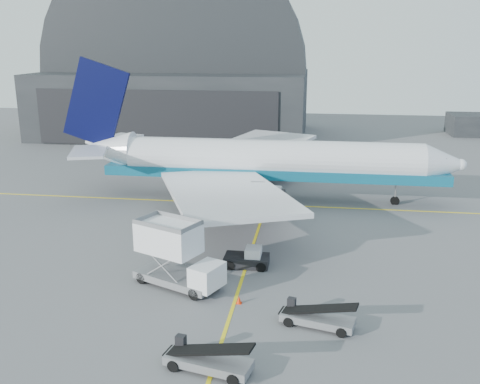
% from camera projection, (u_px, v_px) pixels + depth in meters
% --- Properties ---
extents(ground, '(200.00, 200.00, 0.00)m').
position_uv_depth(ground, '(241.00, 281.00, 40.69)').
color(ground, '#565659').
rests_on(ground, ground).
extents(taxi_lines, '(80.00, 42.12, 0.02)m').
position_uv_depth(taxi_lines, '(259.00, 226.00, 52.75)').
color(taxi_lines, yellow).
rests_on(taxi_lines, ground).
extents(hangar, '(50.00, 28.30, 28.00)m').
position_uv_depth(hangar, '(175.00, 85.00, 102.96)').
color(hangar, black).
rests_on(hangar, ground).
extents(airliner, '(45.81, 44.42, 16.08)m').
position_uv_depth(airliner, '(257.00, 161.00, 60.77)').
color(airliner, white).
rests_on(airliner, ground).
extents(catering_truck, '(7.35, 5.17, 4.76)m').
position_uv_depth(catering_truck, '(175.00, 255.00, 39.38)').
color(catering_truck, slate).
rests_on(catering_truck, ground).
extents(pushback_tug, '(3.59, 2.11, 1.66)m').
position_uv_depth(pushback_tug, '(248.00, 259.00, 43.29)').
color(pushback_tug, black).
rests_on(pushback_tug, ground).
extents(belt_loader_a, '(5.32, 2.72, 1.99)m').
position_uv_depth(belt_loader_a, '(208.00, 360.00, 29.59)').
color(belt_loader_a, slate).
rests_on(belt_loader_a, ground).
extents(belt_loader_b, '(5.10, 2.69, 1.90)m').
position_uv_depth(belt_loader_b, '(317.00, 317.00, 34.18)').
color(belt_loader_b, slate).
rests_on(belt_loader_b, ground).
extents(traffic_cone, '(0.38, 0.38, 0.54)m').
position_uv_depth(traffic_cone, '(239.00, 300.00, 37.21)').
color(traffic_cone, red).
rests_on(traffic_cone, ground).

